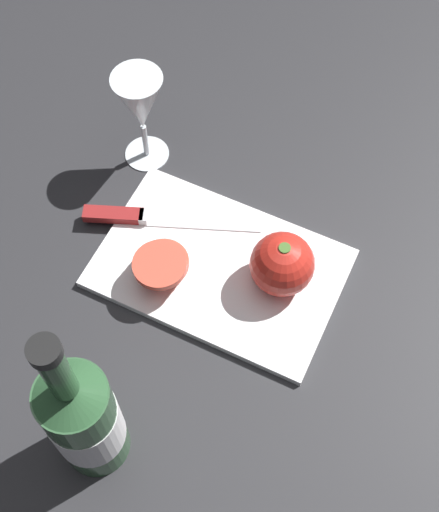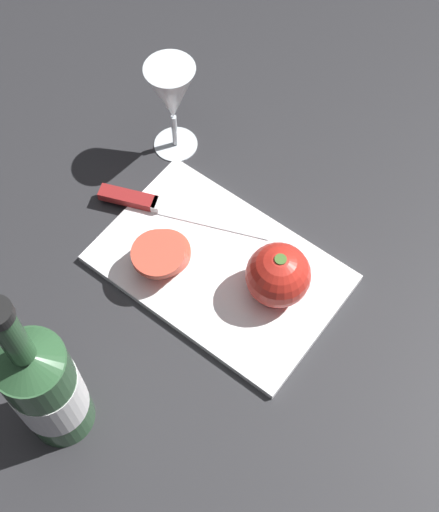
{
  "view_description": "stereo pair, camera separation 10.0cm",
  "coord_description": "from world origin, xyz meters",
  "px_view_note": "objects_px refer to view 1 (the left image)",
  "views": [
    {
      "loc": [
        -0.15,
        0.46,
        0.91
      ],
      "look_at": [
        0.06,
        0.02,
        0.04
      ],
      "focal_mm": 50.0,
      "sensor_mm": 36.0,
      "label": 1
    },
    {
      "loc": [
        -0.24,
        0.41,
        0.91
      ],
      "look_at": [
        0.06,
        0.02,
        0.04
      ],
      "focal_mm": 50.0,
      "sensor_mm": 36.0,
      "label": 2
    }
  ],
  "objects_px": {
    "wine_glass": "(140,106)",
    "whole_tomato": "(282,264)",
    "wine_bottle": "(84,419)",
    "tomato_slice_stack_near": "(161,264)",
    "knife": "(135,217)"
  },
  "relations": [
    {
      "from": "wine_glass",
      "to": "whole_tomato",
      "type": "bearing_deg",
      "value": 156.6
    },
    {
      "from": "wine_bottle",
      "to": "tomato_slice_stack_near",
      "type": "distance_m",
      "value": 0.27
    },
    {
      "from": "whole_tomato",
      "to": "wine_glass",
      "type": "bearing_deg",
      "value": -23.4
    },
    {
      "from": "wine_bottle",
      "to": "whole_tomato",
      "type": "distance_m",
      "value": 0.34
    },
    {
      "from": "wine_glass",
      "to": "tomato_slice_stack_near",
      "type": "xyz_separation_m",
      "value": [
        -0.13,
        0.18,
        -0.08
      ]
    },
    {
      "from": "wine_glass",
      "to": "whole_tomato",
      "type": "height_order",
      "value": "wine_glass"
    },
    {
      "from": "wine_glass",
      "to": "knife",
      "type": "distance_m",
      "value": 0.16
    },
    {
      "from": "wine_bottle",
      "to": "wine_glass",
      "type": "bearing_deg",
      "value": -69.31
    },
    {
      "from": "whole_tomato",
      "to": "tomato_slice_stack_near",
      "type": "height_order",
      "value": "whole_tomato"
    },
    {
      "from": "wine_bottle",
      "to": "wine_glass",
      "type": "relative_size",
      "value": 1.92
    },
    {
      "from": "wine_glass",
      "to": "whole_tomato",
      "type": "relative_size",
      "value": 1.88
    },
    {
      "from": "whole_tomato",
      "to": "knife",
      "type": "distance_m",
      "value": 0.24
    },
    {
      "from": "wine_glass",
      "to": "knife",
      "type": "height_order",
      "value": "wine_glass"
    },
    {
      "from": "wine_glass",
      "to": "tomato_slice_stack_near",
      "type": "height_order",
      "value": "wine_glass"
    },
    {
      "from": "tomato_slice_stack_near",
      "to": "wine_bottle",
      "type": "bearing_deg",
      "value": 98.69
    }
  ]
}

